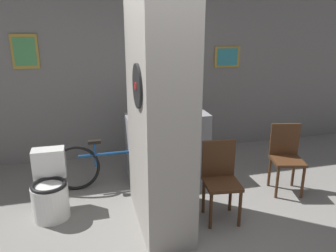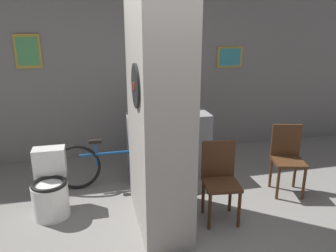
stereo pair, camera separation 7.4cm
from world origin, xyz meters
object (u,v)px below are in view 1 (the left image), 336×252
bottle_tall (162,107)px  toilet (50,190)px  chair_near_pillar (220,177)px  chair_by_doorway (286,155)px  bicycle (116,163)px

bottle_tall → toilet: bearing=-155.0°
toilet → chair_near_pillar: (1.82, -0.51, 0.18)m
chair_by_doorway → bottle_tall: size_ratio=3.35×
chair_by_doorway → chair_near_pillar: bearing=-146.3°
chair_near_pillar → bottle_tall: bottle_tall is taller
bottle_tall → chair_by_doorway: bearing=-30.2°
toilet → bottle_tall: 1.75m
bicycle → bottle_tall: bearing=13.6°
toilet → chair_by_doorway: size_ratio=0.83×
chair_by_doorway → bicycle: size_ratio=0.53×
chair_near_pillar → bottle_tall: bearing=113.7°
bottle_tall → bicycle: bearing=-166.4°
toilet → chair_by_doorway: chair_by_doorway is taller
toilet → chair_near_pillar: size_ratio=0.83×
bicycle → bottle_tall: (0.67, 0.16, 0.67)m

